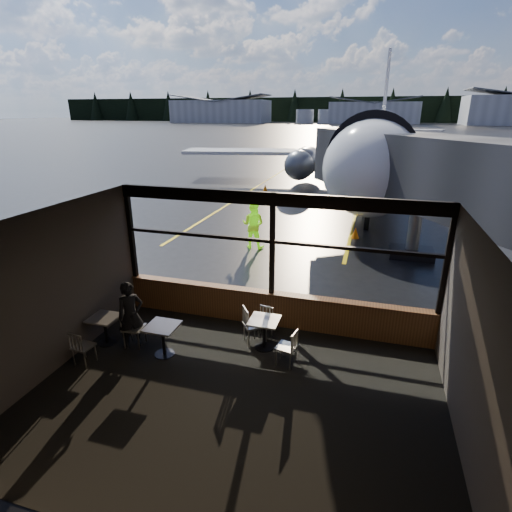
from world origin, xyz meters
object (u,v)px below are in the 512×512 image
at_px(airliner, 382,105).
at_px(cafe_table_near, 264,334).
at_px(chair_near_w, 254,325).
at_px(chair_near_n, 263,324).
at_px(chair_near_e, 286,347).
at_px(cafe_table_mid, 163,340).
at_px(jet_bridge, 413,196).
at_px(cone_nose, 355,233).
at_px(passenger, 131,315).
at_px(cone_wing, 265,188).
at_px(cafe_table_left, 106,330).
at_px(chair_mid_w, 134,328).
at_px(chair_left_s, 83,347).
at_px(ground_crew, 253,225).

xyz_separation_m(airliner, cafe_table_near, (-2.29, -23.51, -5.29)).
distance_m(chair_near_w, chair_near_n, 0.32).
bearing_deg(airliner, cafe_table_near, -94.42).
xyz_separation_m(chair_near_e, chair_near_n, (-0.77, 0.90, -0.03)).
xyz_separation_m(cafe_table_mid, chair_near_w, (1.84, 1.06, 0.10)).
xyz_separation_m(jet_bridge, chair_near_w, (-3.79, -6.47, -2.08)).
height_order(airliner, chair_near_n, airliner).
bearing_deg(chair_near_n, cone_nose, -89.57).
bearing_deg(cafe_table_mid, passenger, 171.59).
relative_size(cafe_table_mid, chair_near_e, 0.88).
bearing_deg(jet_bridge, passenger, -131.29).
distance_m(cone_nose, cone_wing, 11.80).
height_order(cafe_table_left, passenger, passenger).
xyz_separation_m(jet_bridge, chair_near_e, (-2.86, -7.12, -2.13)).
xyz_separation_m(airliner, chair_mid_w, (-5.28, -24.28, -5.19)).
bearing_deg(cafe_table_left, chair_near_w, 16.49).
height_order(chair_near_w, chair_left_s, chair_near_w).
distance_m(cafe_table_left, chair_left_s, 0.84).
relative_size(cafe_table_left, cone_nose, 1.44).
height_order(cafe_table_left, cone_nose, cafe_table_left).
height_order(cafe_table_near, ground_crew, ground_crew).
height_order(airliner, chair_left_s, airliner).
height_order(chair_mid_w, chair_left_s, chair_mid_w).
xyz_separation_m(cafe_table_near, chair_near_w, (-0.29, 0.14, 0.11)).
bearing_deg(passenger, chair_near_w, -28.84).
bearing_deg(chair_near_e, chair_mid_w, 105.10).
relative_size(cafe_table_mid, chair_mid_w, 0.81).
xyz_separation_m(cafe_table_left, cone_wing, (-1.40, 20.10, -0.14)).
distance_m(airliner, chair_near_w, 24.07).
bearing_deg(cone_wing, cone_nose, -55.32).
relative_size(chair_near_e, chair_near_w, 0.89).
height_order(cafe_table_mid, passenger, passenger).
bearing_deg(passenger, chair_mid_w, -5.83).
bearing_deg(passenger, cone_wing, 48.17).
bearing_deg(cone_wing, cafe_table_left, -86.03).
height_order(chair_near_w, chair_mid_w, chair_near_w).
distance_m(airliner, chair_near_n, 23.82).
bearing_deg(jet_bridge, cafe_table_left, -133.90).
distance_m(airliner, chair_near_e, 24.63).
bearing_deg(chair_near_w, chair_near_n, 114.26).
xyz_separation_m(chair_mid_w, cone_nose, (4.59, 10.29, -0.23)).
relative_size(chair_near_n, chair_mid_w, 0.86).
xyz_separation_m(chair_mid_w, ground_crew, (0.61, 7.85, 0.49)).
bearing_deg(chair_mid_w, cone_nose, 150.18).
bearing_deg(cone_nose, ground_crew, -148.41).
distance_m(passenger, cone_nose, 11.32).
distance_m(airliner, cone_nose, 15.01).
relative_size(jet_bridge, passenger, 7.17).
height_order(chair_near_n, cone_wing, chair_near_n).
bearing_deg(ground_crew, cafe_table_mid, 95.01).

